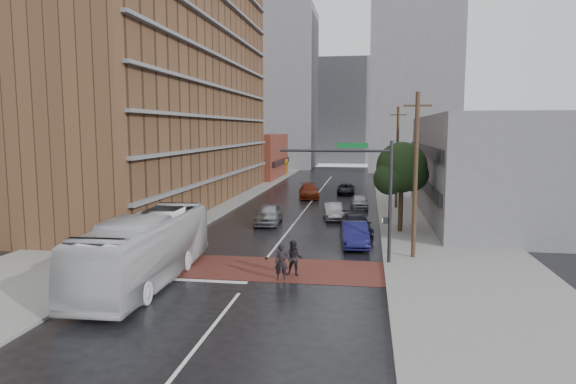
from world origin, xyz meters
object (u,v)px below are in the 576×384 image
Objects in this scene: suv_travel at (346,189)px; car_parked_mid at (356,225)px; car_parked_far at (359,201)px; car_travel_c at (309,191)px; car_travel_b at (333,211)px; car_parked_near at (355,234)px; transit_bus at (146,249)px; pedestrian_b at (294,258)px; pedestrian_a at (281,262)px; car_travel_a at (269,214)px.

suv_travel is 0.85× the size of car_parked_mid.
car_travel_c is at bearing 126.16° from car_parked_far.
car_travel_b is 7.07m from car_parked_mid.
car_parked_mid is (5.82, -20.18, -0.00)m from car_travel_c.
car_travel_b is at bearing 96.59° from car_parked_near.
car_parked_far is (0.00, 13.31, -0.08)m from car_parked_mid.
car_parked_near is at bearing -87.27° from car_travel_b.
transit_bus is 6.53× the size of pedestrian_b.
car_parked_mid is (3.55, 11.96, -0.18)m from pedestrian_a.
car_travel_a is 16.70m from car_travel_c.
car_travel_b is at bearing -92.67° from suv_travel.
transit_bus is 6.98m from pedestrian_a.
transit_bus reaches higher than pedestrian_a.
suv_travel is 24.40m from car_parked_mid.
car_parked_mid reaches higher than car_parked_far.
pedestrian_a is 12.47m from car_parked_mid.
suv_travel is 0.94× the size of car_parked_near.
car_parked_far is at bearing 72.29° from pedestrian_a.
car_travel_c is (1.44, 16.64, -0.06)m from car_travel_a.
car_parked_mid is at bearing 84.70° from car_parked_near.
transit_bus is at bearing -141.43° from car_parked_near.
car_travel_a is at bearing -106.25° from suv_travel.
car_parked_far is (5.82, -6.87, -0.08)m from car_travel_c.
pedestrian_b is at bearing 49.26° from pedestrian_a.
car_parked_mid reaches higher than suv_travel.
suv_travel is 11.16m from car_parked_far.
transit_bus is 16.96m from car_parked_mid.
car_parked_near is 16.78m from car_parked_far.
pedestrian_b is at bearing -102.00° from car_travel_b.
suv_travel is 27.85m from car_parked_near.
pedestrian_b is 35.44m from suv_travel.
car_parked_near reaches higher than car_travel_b.
car_travel_a is (-3.71, 15.50, -0.12)m from pedestrian_a.
car_parked_near is (3.56, 8.49, -0.16)m from pedestrian_a.
car_parked_far is (7.27, 9.77, -0.14)m from car_travel_a.
car_parked_mid is (3.03, 11.08, -0.19)m from pedestrian_b.
pedestrian_a is at bearing -102.15° from car_parked_far.
car_travel_c is at bearing 80.33° from transit_bus.
transit_bus is 2.55× the size of car_travel_a.
car_parked_far is at bearing -82.31° from suv_travel.
car_parked_near is at bearing -94.14° from car_parked_far.
pedestrian_b is 0.47× the size of car_parked_far.
car_travel_a is 1.08× the size of suv_travel.
car_parked_mid is at bearing -94.14° from car_parked_far.
transit_bus is 33.91m from car_travel_c.
suv_travel is 1.11× the size of car_parked_far.
car_parked_near is at bearing -85.24° from car_travel_c.
car_travel_c reaches higher than car_parked_mid.
car_travel_b is 0.81× the size of car_travel_c.
car_parked_near is (2.15, -10.20, 0.09)m from car_travel_b.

